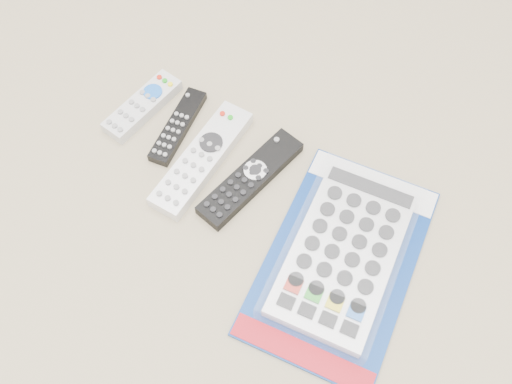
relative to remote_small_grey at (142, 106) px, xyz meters
The scene contains 5 objects.
remote_small_grey is the anchor object (origin of this frame).
remote_slim_black 0.07m from the remote_small_grey, ahead, with size 0.06×0.16×0.02m.
remote_silver_dvd 0.15m from the remote_small_grey, 13.75° to the right, with size 0.06×0.22×0.03m.
remote_large_black 0.23m from the remote_small_grey, ahead, with size 0.08×0.20×0.02m.
jumbo_remote_packaged 0.42m from the remote_small_grey, ahead, with size 0.24×0.36×0.04m.
Camera 1 is at (0.28, -0.37, 0.77)m, focal length 40.00 mm.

